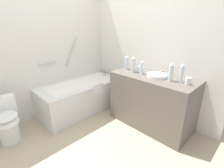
{
  "coord_description": "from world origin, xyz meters",
  "views": [
    {
      "loc": [
        -0.99,
        -1.61,
        1.6
      ],
      "look_at": [
        0.7,
        0.08,
        0.7
      ],
      "focal_mm": 26.1,
      "sensor_mm": 36.0,
      "label": 1
    }
  ],
  "objects_px": {
    "sink_basin": "(157,75)",
    "water_bottle_4": "(127,63)",
    "water_bottle_1": "(171,73)",
    "water_bottle_3": "(142,68)",
    "sink_faucet": "(163,73)",
    "drinking_glass_1": "(139,69)",
    "water_bottle_2": "(133,65)",
    "bathtub": "(81,96)",
    "water_bottle_0": "(181,74)",
    "toilet": "(6,121)",
    "drinking_glass_0": "(188,81)"
  },
  "relations": [
    {
      "from": "water_bottle_3",
      "to": "bathtub",
      "type": "bearing_deg",
      "value": 116.17
    },
    {
      "from": "water_bottle_1",
      "to": "water_bottle_4",
      "type": "bearing_deg",
      "value": 87.54
    },
    {
      "from": "sink_basin",
      "to": "water_bottle_2",
      "type": "height_order",
      "value": "water_bottle_2"
    },
    {
      "from": "water_bottle_0",
      "to": "drinking_glass_0",
      "type": "height_order",
      "value": "water_bottle_0"
    },
    {
      "from": "bathtub",
      "to": "water_bottle_2",
      "type": "xyz_separation_m",
      "value": [
        0.48,
        -0.84,
        0.66
      ]
    },
    {
      "from": "water_bottle_0",
      "to": "water_bottle_4",
      "type": "height_order",
      "value": "water_bottle_0"
    },
    {
      "from": "sink_basin",
      "to": "toilet",
      "type": "bearing_deg",
      "value": 144.89
    },
    {
      "from": "water_bottle_2",
      "to": "sink_basin",
      "type": "bearing_deg",
      "value": -84.05
    },
    {
      "from": "water_bottle_0",
      "to": "water_bottle_2",
      "type": "relative_size",
      "value": 0.99
    },
    {
      "from": "water_bottle_2",
      "to": "drinking_glass_1",
      "type": "distance_m",
      "value": 0.11
    },
    {
      "from": "bathtub",
      "to": "water_bottle_0",
      "type": "height_order",
      "value": "bathtub"
    },
    {
      "from": "sink_faucet",
      "to": "water_bottle_2",
      "type": "bearing_deg",
      "value": 118.41
    },
    {
      "from": "water_bottle_1",
      "to": "water_bottle_3",
      "type": "bearing_deg",
      "value": 90.13
    },
    {
      "from": "sink_basin",
      "to": "water_bottle_4",
      "type": "xyz_separation_m",
      "value": [
        0.01,
        0.6,
        0.08
      ]
    },
    {
      "from": "sink_faucet",
      "to": "water_bottle_0",
      "type": "height_order",
      "value": "water_bottle_0"
    },
    {
      "from": "sink_basin",
      "to": "drinking_glass_0",
      "type": "height_order",
      "value": "drinking_glass_0"
    },
    {
      "from": "water_bottle_1",
      "to": "water_bottle_4",
      "type": "xyz_separation_m",
      "value": [
        0.04,
        0.82,
        -0.01
      ]
    },
    {
      "from": "water_bottle_1",
      "to": "water_bottle_4",
      "type": "relative_size",
      "value": 1.07
    },
    {
      "from": "toilet",
      "to": "drinking_glass_1",
      "type": "height_order",
      "value": "drinking_glass_1"
    },
    {
      "from": "bathtub",
      "to": "drinking_glass_0",
      "type": "height_order",
      "value": "bathtub"
    },
    {
      "from": "water_bottle_1",
      "to": "bathtub",
      "type": "bearing_deg",
      "value": 108.45
    },
    {
      "from": "water_bottle_2",
      "to": "water_bottle_1",
      "type": "bearing_deg",
      "value": -88.65
    },
    {
      "from": "water_bottle_2",
      "to": "water_bottle_4",
      "type": "bearing_deg",
      "value": 74.93
    },
    {
      "from": "water_bottle_0",
      "to": "water_bottle_1",
      "type": "height_order",
      "value": "same"
    },
    {
      "from": "sink_faucet",
      "to": "water_bottle_1",
      "type": "relative_size",
      "value": 0.62
    },
    {
      "from": "sink_faucet",
      "to": "drinking_glass_1",
      "type": "bearing_deg",
      "value": 115.31
    },
    {
      "from": "bathtub",
      "to": "sink_basin",
      "type": "height_order",
      "value": "bathtub"
    },
    {
      "from": "water_bottle_0",
      "to": "drinking_glass_1",
      "type": "distance_m",
      "value": 0.69
    },
    {
      "from": "bathtub",
      "to": "water_bottle_3",
      "type": "height_order",
      "value": "bathtub"
    },
    {
      "from": "toilet",
      "to": "water_bottle_4",
      "type": "distance_m",
      "value": 2.0
    },
    {
      "from": "drinking_glass_1",
      "to": "water_bottle_0",
      "type": "bearing_deg",
      "value": -89.46
    },
    {
      "from": "sink_faucet",
      "to": "drinking_glass_1",
      "type": "relative_size",
      "value": 1.58
    },
    {
      "from": "toilet",
      "to": "drinking_glass_0",
      "type": "distance_m",
      "value": 2.53
    },
    {
      "from": "sink_faucet",
      "to": "drinking_glass_1",
      "type": "height_order",
      "value": "drinking_glass_1"
    },
    {
      "from": "drinking_glass_1",
      "to": "water_bottle_3",
      "type": "bearing_deg",
      "value": -116.84
    },
    {
      "from": "bathtub",
      "to": "toilet",
      "type": "distance_m",
      "value": 1.26
    },
    {
      "from": "sink_faucet",
      "to": "water_bottle_3",
      "type": "distance_m",
      "value": 0.34
    },
    {
      "from": "water_bottle_4",
      "to": "drinking_glass_1",
      "type": "distance_m",
      "value": 0.26
    },
    {
      "from": "bathtub",
      "to": "water_bottle_4",
      "type": "bearing_deg",
      "value": -51.23
    },
    {
      "from": "water_bottle_0",
      "to": "drinking_glass_0",
      "type": "bearing_deg",
      "value": -102.05
    },
    {
      "from": "water_bottle_0",
      "to": "water_bottle_4",
      "type": "relative_size",
      "value": 1.07
    },
    {
      "from": "bathtub",
      "to": "water_bottle_0",
      "type": "distance_m",
      "value": 1.81
    },
    {
      "from": "water_bottle_0",
      "to": "water_bottle_2",
      "type": "height_order",
      "value": "water_bottle_2"
    },
    {
      "from": "toilet",
      "to": "water_bottle_4",
      "type": "bearing_deg",
      "value": 74.55
    },
    {
      "from": "sink_basin",
      "to": "drinking_glass_1",
      "type": "relative_size",
      "value": 3.13
    },
    {
      "from": "sink_faucet",
      "to": "toilet",
      "type": "bearing_deg",
      "value": 147.44
    },
    {
      "from": "water_bottle_4",
      "to": "water_bottle_3",
      "type": "bearing_deg",
      "value": -96.04
    },
    {
      "from": "bathtub",
      "to": "sink_faucet",
      "type": "bearing_deg",
      "value": -60.83
    },
    {
      "from": "sink_basin",
      "to": "drinking_glass_0",
      "type": "distance_m",
      "value": 0.45
    },
    {
      "from": "drinking_glass_1",
      "to": "toilet",
      "type": "bearing_deg",
      "value": 153.24
    }
  ]
}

